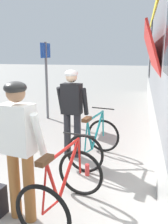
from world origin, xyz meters
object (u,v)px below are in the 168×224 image
at_px(cyclist_far_in_white, 19,141).
at_px(water_bottle_near_the_bikes, 87,170).
at_px(cyclist_near_in_dark, 72,106).
at_px(bicycle_near_teal, 95,142).
at_px(bicycle_far_red, 64,188).
at_px(platform_sign_post, 46,68).

bearing_deg(cyclist_far_in_white, water_bottle_near_the_bikes, 66.55).
xyz_separation_m(cyclist_near_in_dark, cyclist_far_in_white, (-0.08, -2.02, 0.00)).
distance_m(bicycle_near_teal, bicycle_far_red, 1.72).
distance_m(cyclist_near_in_dark, bicycle_near_teal, 0.83).
relative_size(cyclist_near_in_dark, platform_sign_post, 0.73).
relative_size(bicycle_far_red, water_bottle_near_the_bikes, 5.69).
height_order(cyclist_near_in_dark, platform_sign_post, platform_sign_post).
bearing_deg(bicycle_far_red, cyclist_far_in_white, -161.48).
bearing_deg(water_bottle_near_the_bikes, cyclist_far_in_white, -113.45).
bearing_deg(bicycle_far_red, platform_sign_post, 114.10).
height_order(bicycle_near_teal, platform_sign_post, platform_sign_post).
bearing_deg(bicycle_far_red, bicycle_near_teal, 87.62).
height_order(bicycle_far_red, water_bottle_near_the_bikes, bicycle_far_red).
bearing_deg(bicycle_far_red, cyclist_near_in_dark, 102.72).
bearing_deg(cyclist_near_in_dark, bicycle_near_teal, -15.68).
distance_m(cyclist_far_in_white, platform_sign_post, 4.97).
distance_m(bicycle_near_teal, platform_sign_post, 3.71).
relative_size(cyclist_far_in_white, water_bottle_near_the_bikes, 8.53).
height_order(cyclist_far_in_white, bicycle_far_red, cyclist_far_in_white).
xyz_separation_m(cyclist_far_in_white, platform_sign_post, (-1.53, 4.69, 0.57)).
distance_m(cyclist_near_in_dark, cyclist_far_in_white, 2.02).
bearing_deg(platform_sign_post, bicycle_near_teal, -53.31).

